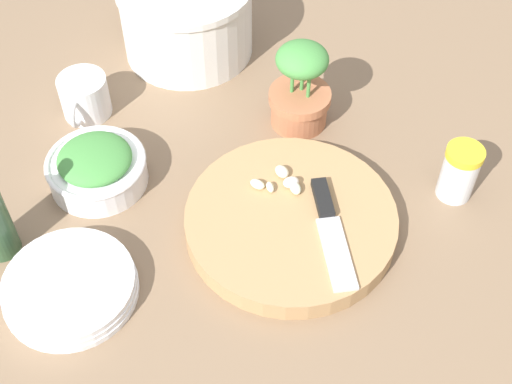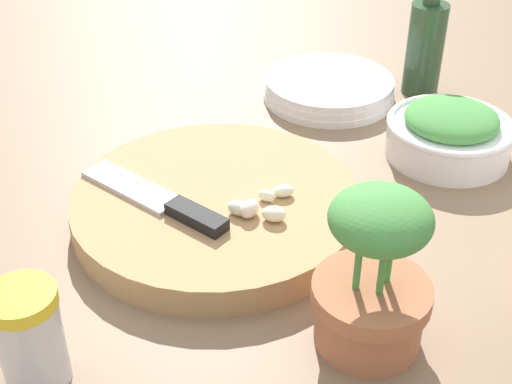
{
  "view_description": "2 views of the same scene",
  "coord_description": "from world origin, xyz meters",
  "px_view_note": "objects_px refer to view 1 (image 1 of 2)",
  "views": [
    {
      "loc": [
        0.2,
        -0.64,
        0.83
      ],
      "look_at": [
        0.03,
        -0.03,
        0.07
      ],
      "focal_mm": 50.0,
      "sensor_mm": 36.0,
      "label": 1
    },
    {
      "loc": [
        0.33,
        0.54,
        0.46
      ],
      "look_at": [
        0.05,
        0.01,
        0.04
      ],
      "focal_mm": 50.0,
      "sensor_mm": 36.0,
      "label": 2
    }
  ],
  "objects_px": {
    "cutting_board": "(291,221)",
    "garlic_cloves": "(282,181)",
    "plate_stack": "(70,287)",
    "potted_herb": "(300,91)",
    "spice_jar": "(459,172)",
    "chef_knife": "(330,226)",
    "herb_bowl": "(97,167)",
    "stock_pot": "(187,18)",
    "coffee_mug": "(84,97)"
  },
  "relations": [
    {
      "from": "chef_knife",
      "to": "herb_bowl",
      "type": "xyz_separation_m",
      "value": [
        -0.36,
        0.02,
        -0.01
      ]
    },
    {
      "from": "spice_jar",
      "to": "potted_herb",
      "type": "xyz_separation_m",
      "value": [
        -0.26,
        0.09,
        0.02
      ]
    },
    {
      "from": "herb_bowl",
      "to": "stock_pot",
      "type": "xyz_separation_m",
      "value": [
        0.03,
        0.34,
        0.04
      ]
    },
    {
      "from": "herb_bowl",
      "to": "plate_stack",
      "type": "xyz_separation_m",
      "value": [
        0.05,
        -0.2,
        -0.02
      ]
    },
    {
      "from": "plate_stack",
      "to": "potted_herb",
      "type": "distance_m",
      "value": 0.47
    },
    {
      "from": "cutting_board",
      "to": "herb_bowl",
      "type": "xyz_separation_m",
      "value": [
        -0.31,
        0.01,
        0.02
      ]
    },
    {
      "from": "spice_jar",
      "to": "potted_herb",
      "type": "relative_size",
      "value": 0.6
    },
    {
      "from": "herb_bowl",
      "to": "spice_jar",
      "type": "relative_size",
      "value": 1.65
    },
    {
      "from": "spice_jar",
      "to": "potted_herb",
      "type": "bearing_deg",
      "value": 161.45
    },
    {
      "from": "chef_knife",
      "to": "stock_pot",
      "type": "distance_m",
      "value": 0.49
    },
    {
      "from": "cutting_board",
      "to": "garlic_cloves",
      "type": "distance_m",
      "value": 0.06
    },
    {
      "from": "plate_stack",
      "to": "potted_herb",
      "type": "height_order",
      "value": "potted_herb"
    },
    {
      "from": "coffee_mug",
      "to": "garlic_cloves",
      "type": "bearing_deg",
      "value": -14.78
    },
    {
      "from": "chef_knife",
      "to": "potted_herb",
      "type": "relative_size",
      "value": 1.2
    },
    {
      "from": "garlic_cloves",
      "to": "plate_stack",
      "type": "relative_size",
      "value": 0.44
    },
    {
      "from": "cutting_board",
      "to": "chef_knife",
      "type": "distance_m",
      "value": 0.06
    },
    {
      "from": "chef_knife",
      "to": "herb_bowl",
      "type": "distance_m",
      "value": 0.36
    },
    {
      "from": "garlic_cloves",
      "to": "cutting_board",
      "type": "bearing_deg",
      "value": -62.09
    },
    {
      "from": "cutting_board",
      "to": "stock_pot",
      "type": "bearing_deg",
      "value": 128.32
    },
    {
      "from": "chef_knife",
      "to": "potted_herb",
      "type": "height_order",
      "value": "potted_herb"
    },
    {
      "from": "spice_jar",
      "to": "coffee_mug",
      "type": "relative_size",
      "value": 0.86
    },
    {
      "from": "garlic_cloves",
      "to": "spice_jar",
      "type": "relative_size",
      "value": 0.88
    },
    {
      "from": "garlic_cloves",
      "to": "plate_stack",
      "type": "bearing_deg",
      "value": -134.41
    },
    {
      "from": "cutting_board",
      "to": "herb_bowl",
      "type": "bearing_deg",
      "value": 178.14
    },
    {
      "from": "herb_bowl",
      "to": "stock_pot",
      "type": "bearing_deg",
      "value": 85.17
    },
    {
      "from": "cutting_board",
      "to": "chef_knife",
      "type": "bearing_deg",
      "value": -8.41
    },
    {
      "from": "cutting_board",
      "to": "coffee_mug",
      "type": "relative_size",
      "value": 2.85
    },
    {
      "from": "cutting_board",
      "to": "spice_jar",
      "type": "xyz_separation_m",
      "value": [
        0.22,
        0.13,
        0.03
      ]
    },
    {
      "from": "potted_herb",
      "to": "coffee_mug",
      "type": "bearing_deg",
      "value": -167.64
    },
    {
      "from": "spice_jar",
      "to": "potted_herb",
      "type": "height_order",
      "value": "potted_herb"
    },
    {
      "from": "chef_knife",
      "to": "coffee_mug",
      "type": "xyz_separation_m",
      "value": [
        -0.44,
        0.15,
        -0.0
      ]
    },
    {
      "from": "garlic_cloves",
      "to": "herb_bowl",
      "type": "xyz_separation_m",
      "value": [
        -0.28,
        -0.04,
        -0.01
      ]
    },
    {
      "from": "chef_knife",
      "to": "herb_bowl",
      "type": "height_order",
      "value": "herb_bowl"
    },
    {
      "from": "chef_knife",
      "to": "cutting_board",
      "type": "bearing_deg",
      "value": -32.25
    },
    {
      "from": "cutting_board",
      "to": "spice_jar",
      "type": "bearing_deg",
      "value": 30.86
    },
    {
      "from": "spice_jar",
      "to": "chef_knife",
      "type": "bearing_deg",
      "value": -139.37
    },
    {
      "from": "stock_pot",
      "to": "potted_herb",
      "type": "height_order",
      "value": "stock_pot"
    },
    {
      "from": "coffee_mug",
      "to": "stock_pot",
      "type": "height_order",
      "value": "stock_pot"
    },
    {
      "from": "spice_jar",
      "to": "coffee_mug",
      "type": "distance_m",
      "value": 0.61
    },
    {
      "from": "cutting_board",
      "to": "potted_herb",
      "type": "relative_size",
      "value": 2.0
    },
    {
      "from": "herb_bowl",
      "to": "coffee_mug",
      "type": "relative_size",
      "value": 1.42
    },
    {
      "from": "garlic_cloves",
      "to": "spice_jar",
      "type": "bearing_deg",
      "value": 18.31
    },
    {
      "from": "spice_jar",
      "to": "coffee_mug",
      "type": "height_order",
      "value": "spice_jar"
    },
    {
      "from": "garlic_cloves",
      "to": "herb_bowl",
      "type": "distance_m",
      "value": 0.28
    },
    {
      "from": "spice_jar",
      "to": "potted_herb",
      "type": "distance_m",
      "value": 0.28
    },
    {
      "from": "chef_knife",
      "to": "garlic_cloves",
      "type": "bearing_deg",
      "value": -58.79
    },
    {
      "from": "garlic_cloves",
      "to": "stock_pot",
      "type": "relative_size",
      "value": 0.35
    },
    {
      "from": "stock_pot",
      "to": "potted_herb",
      "type": "distance_m",
      "value": 0.27
    },
    {
      "from": "plate_stack",
      "to": "herb_bowl",
      "type": "bearing_deg",
      "value": 102.9
    },
    {
      "from": "herb_bowl",
      "to": "plate_stack",
      "type": "height_order",
      "value": "herb_bowl"
    }
  ]
}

